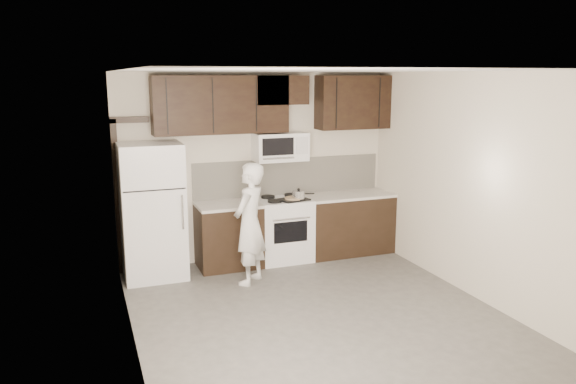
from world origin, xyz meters
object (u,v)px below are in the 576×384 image
microwave (280,147)px  stove (283,229)px  refrigerator (152,211)px  person (250,224)px

microwave → stove: bearing=-89.9°
stove → microwave: bearing=90.1°
refrigerator → person: refrigerator is taller
refrigerator → person: (1.13, -0.67, -0.11)m
microwave → refrigerator: 2.00m
refrigerator → stove: bearing=1.5°
refrigerator → person: 1.32m
person → stove: bearing=177.4°
stove → microwave: microwave is taller
microwave → refrigerator: microwave is taller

